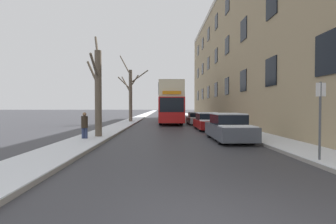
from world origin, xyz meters
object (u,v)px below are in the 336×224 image
at_px(parked_car_0, 229,128).
at_px(parked_car_2, 196,119).
at_px(bare_tree_left_0, 98,91).
at_px(parked_car_1, 207,122).
at_px(bare_tree_left_1, 130,92).
at_px(double_decker_bus, 170,101).
at_px(pedestrian_left_sidewalk, 85,125).
at_px(street_sign_post, 320,117).

distance_m(parked_car_0, parked_car_2, 11.87).
bearing_deg(bare_tree_left_0, parked_car_0, -6.11).
distance_m(parked_car_1, parked_car_2, 5.97).
relative_size(bare_tree_left_0, parked_car_2, 1.59).
relative_size(bare_tree_left_1, double_decker_bus, 0.72).
relative_size(bare_tree_left_1, pedestrian_left_sidewalk, 5.30).
relative_size(bare_tree_left_1, street_sign_post, 3.13).
bearing_deg(parked_car_0, pedestrian_left_sidewalk, -178.73).
xyz_separation_m(bare_tree_left_1, street_sign_post, (8.93, -19.97, -2.09)).
xyz_separation_m(bare_tree_left_1, parked_car_0, (7.55, -14.64, -2.92)).
relative_size(pedestrian_left_sidewalk, street_sign_post, 0.59).
bearing_deg(street_sign_post, parked_car_2, 94.57).
bearing_deg(bare_tree_left_1, parked_car_2, -20.17).
height_order(double_decker_bus, street_sign_post, double_decker_bus).
bearing_deg(parked_car_1, parked_car_0, -90.00).
height_order(parked_car_0, parked_car_1, parked_car_0).
bearing_deg(pedestrian_left_sidewalk, bare_tree_left_0, -117.31).
xyz_separation_m(parked_car_0, pedestrian_left_sidewalk, (-7.90, -0.18, 0.17)).
distance_m(parked_car_1, street_sign_post, 11.35).
height_order(pedestrian_left_sidewalk, street_sign_post, street_sign_post).
bearing_deg(double_decker_bus, parked_car_2, -42.24).
xyz_separation_m(parked_car_1, pedestrian_left_sidewalk, (-7.90, -6.07, 0.21)).
bearing_deg(double_decker_bus, parked_car_1, -71.75).
relative_size(bare_tree_left_0, parked_car_0, 1.50).
distance_m(bare_tree_left_0, street_sign_post, 10.82).
relative_size(bare_tree_left_1, parked_car_1, 1.99).
relative_size(bare_tree_left_0, street_sign_post, 2.36).
bearing_deg(parked_car_2, pedestrian_left_sidewalk, -123.27).
bearing_deg(street_sign_post, double_decker_bus, 101.97).
relative_size(bare_tree_left_0, pedestrian_left_sidewalk, 3.99).
height_order(bare_tree_left_0, double_decker_bus, bare_tree_left_0).
bearing_deg(pedestrian_left_sidewalk, street_sign_post, 148.34).
xyz_separation_m(double_decker_bus, parked_car_2, (2.81, -2.55, -1.93)).
bearing_deg(parked_car_2, street_sign_post, -85.43).
bearing_deg(bare_tree_left_1, parked_car_0, -62.72).
height_order(bare_tree_left_0, parked_car_2, bare_tree_left_0).
height_order(parked_car_2, pedestrian_left_sidewalk, pedestrian_left_sidewalk).
height_order(bare_tree_left_1, parked_car_0, bare_tree_left_1).
height_order(double_decker_bus, pedestrian_left_sidewalk, double_decker_bus).
xyz_separation_m(parked_car_2, pedestrian_left_sidewalk, (-7.90, -12.05, 0.26)).
bearing_deg(bare_tree_left_1, parked_car_1, -49.19).
bearing_deg(parked_car_2, bare_tree_left_0, -123.96).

